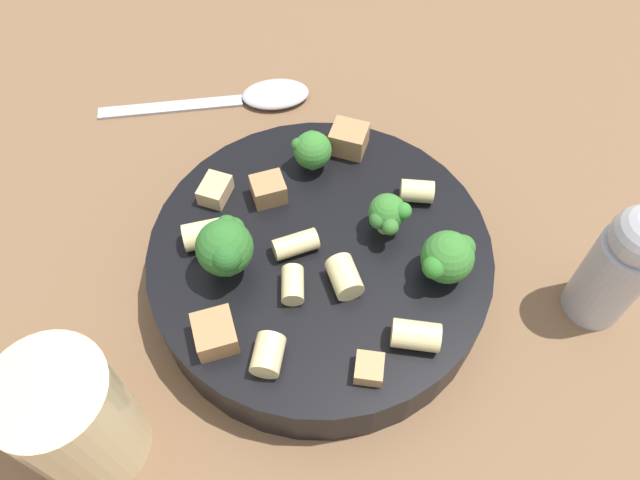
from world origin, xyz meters
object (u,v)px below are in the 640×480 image
(broccoli_floret_2, at_px, (388,214))
(chicken_chunk_1, at_px, (215,334))
(rigatoni_0, at_px, (344,277))
(broccoli_floret_3, at_px, (225,247))
(rigatoni_1, at_px, (417,191))
(chicken_chunk_2, at_px, (349,139))
(chicken_chunk_3, at_px, (268,190))
(rigatoni_4, at_px, (296,248))
(pepper_shaker, at_px, (620,266))
(broccoli_floret_0, at_px, (448,257))
(chicken_chunk_0, at_px, (369,368))
(spoon, at_px, (248,97))
(rigatoni_3, at_px, (293,285))
(pasta_bowl, at_px, (320,262))
(rigatoni_5, at_px, (268,355))
(broccoli_floret_1, at_px, (312,150))
(drinking_glass, at_px, (78,422))
(rigatoni_2, at_px, (416,335))
(rigatoni_6, at_px, (207,234))
(chicken_chunk_4, at_px, (215,190))

(broccoli_floret_2, bearing_deg, chicken_chunk_1, 122.86)
(rigatoni_0, xyz_separation_m, chicken_chunk_1, (-0.03, 0.08, -0.00))
(broccoli_floret_3, distance_m, rigatoni_1, 0.14)
(chicken_chunk_2, height_order, chicken_chunk_3, chicken_chunk_2)
(rigatoni_4, xyz_separation_m, pepper_shaker, (-0.03, -0.20, 0.00))
(broccoli_floret_0, relative_size, rigatoni_0, 1.46)
(broccoli_floret_2, bearing_deg, chicken_chunk_0, 167.00)
(rigatoni_1, bearing_deg, spoon, 38.92)
(pepper_shaker, xyz_separation_m, spoon, (0.21, 0.23, -0.05))
(rigatoni_1, relative_size, rigatoni_3, 0.97)
(chicken_chunk_2, bearing_deg, rigatoni_0, 173.02)
(pasta_bowl, relative_size, rigatoni_5, 10.06)
(chicken_chunk_0, xyz_separation_m, chicken_chunk_1, (0.03, 0.09, 0.00))
(broccoli_floret_2, bearing_deg, broccoli_floret_1, 37.11)
(broccoli_floret_3, distance_m, rigatoni_5, 0.07)
(rigatoni_4, bearing_deg, broccoli_floret_2, -76.13)
(drinking_glass, bearing_deg, rigatoni_2, -79.90)
(chicken_chunk_1, bearing_deg, chicken_chunk_2, -32.64)
(broccoli_floret_2, distance_m, spoon, 0.20)
(broccoli_floret_3, height_order, chicken_chunk_0, broccoli_floret_3)
(broccoli_floret_2, bearing_deg, broccoli_floret_0, -138.52)
(rigatoni_3, distance_m, chicken_chunk_0, 0.07)
(rigatoni_1, height_order, chicken_chunk_1, chicken_chunk_1)
(broccoli_floret_0, bearing_deg, drinking_glass, 109.98)
(pasta_bowl, height_order, rigatoni_3, rigatoni_3)
(rigatoni_6, bearing_deg, chicken_chunk_0, -135.96)
(broccoli_floret_0, relative_size, rigatoni_3, 1.57)
(broccoli_floret_0, distance_m, rigatoni_4, 0.09)
(pepper_shaker, bearing_deg, broccoli_floret_1, 60.55)
(rigatoni_1, bearing_deg, chicken_chunk_0, 159.09)
(rigatoni_3, height_order, rigatoni_4, same)
(pasta_bowl, distance_m, broccoli_floret_3, 0.07)
(chicken_chunk_1, xyz_separation_m, chicken_chunk_2, (0.14, -0.09, 0.00))
(rigatoni_5, height_order, chicken_chunk_1, same)
(drinking_glass, bearing_deg, broccoli_floret_3, -42.34)
(rigatoni_6, xyz_separation_m, pepper_shaker, (-0.04, -0.25, 0.00))
(pasta_bowl, distance_m, rigatoni_0, 0.04)
(broccoli_floret_3, height_order, chicken_chunk_4, broccoli_floret_3)
(chicken_chunk_1, relative_size, spoon, 0.14)
(pasta_bowl, relative_size, pepper_shaker, 2.19)
(rigatoni_2, xyz_separation_m, pepper_shaker, (0.04, -0.13, 0.00))
(broccoli_floret_1, relative_size, rigatoni_1, 1.37)
(rigatoni_4, height_order, chicken_chunk_4, rigatoni_4)
(rigatoni_5, bearing_deg, pepper_shaker, -79.23)
(rigatoni_0, distance_m, pepper_shaker, 0.17)
(chicken_chunk_1, distance_m, chicken_chunk_4, 0.11)
(chicken_chunk_3, bearing_deg, chicken_chunk_0, -157.76)
(chicken_chunk_3, height_order, chicken_chunk_4, chicken_chunk_3)
(broccoli_floret_3, bearing_deg, rigatoni_0, -102.17)
(broccoli_floret_0, xyz_separation_m, rigatoni_3, (-0.01, 0.09, -0.01))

